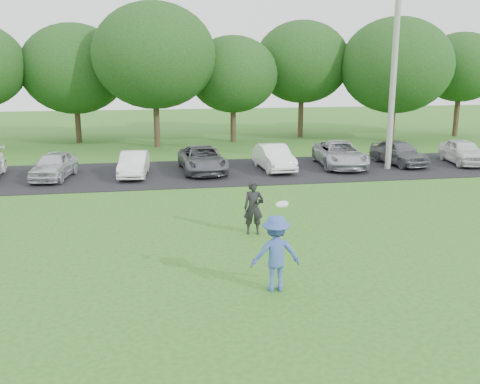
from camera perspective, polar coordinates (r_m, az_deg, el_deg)
name	(u,v)px	position (r m, az deg, el deg)	size (l,w,h in m)	color
ground	(265,278)	(13.00, 2.73, -9.15)	(100.00, 100.00, 0.00)	#2B661D
parking_lot	(205,172)	(25.34, -3.75, 2.11)	(32.00, 6.50, 0.03)	black
utility_pole	(394,64)	(26.66, 16.13, 12.98)	(0.28, 0.28, 10.01)	#969691
frisbee_player	(276,253)	(12.07, 3.82, -6.53)	(1.14, 0.72, 2.14)	#3B57A6
camera_bystander	(254,208)	(16.01, 1.45, -1.68)	(0.64, 0.47, 1.63)	black
parked_cars	(213,159)	(25.33, -2.91, 3.54)	(28.45, 4.67, 1.24)	black
tree_row	(210,66)	(34.71, -3.18, 13.32)	(42.39, 9.85, 8.64)	#38281C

